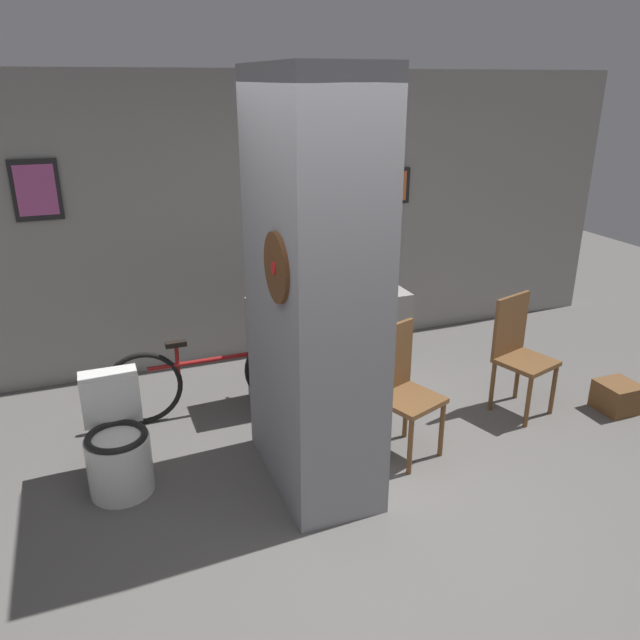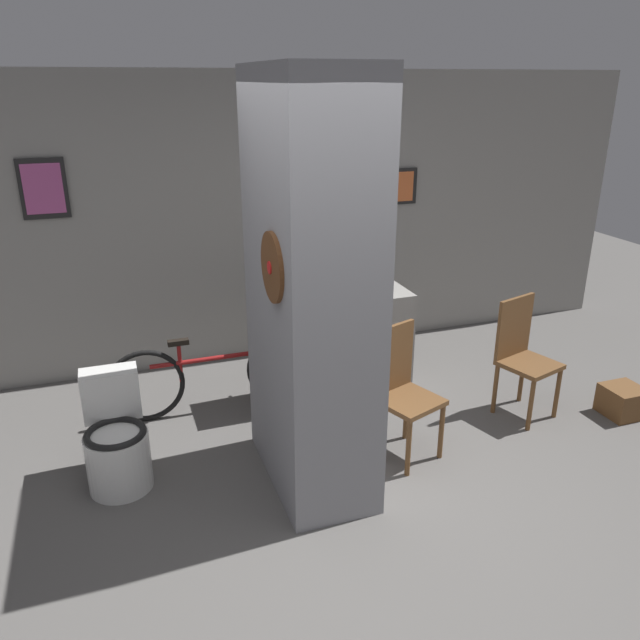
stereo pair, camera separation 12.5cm
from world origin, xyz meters
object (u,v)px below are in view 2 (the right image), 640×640
bicycle (217,374)px  chair_near_pillar (401,387)px  bottle_tall (334,284)px  toilet (117,442)px  chair_by_doorway (522,353)px

bicycle → chair_near_pillar: bearing=-43.2°
chair_near_pillar → bottle_tall: bottle_tall is taller
toilet → bicycle: (0.80, 0.75, 0.01)m
chair_by_doorway → bottle_tall: size_ratio=3.04×
chair_by_doorway → bottle_tall: (-1.30, 0.74, 0.48)m
chair_near_pillar → bottle_tall: (-0.15, 0.96, 0.48)m
toilet → chair_by_doorway: chair_by_doorway is taller
bottle_tall → chair_by_doorway: bearing=-29.7°
chair_by_doorway → bicycle: 2.42m
chair_near_pillar → chair_by_doorway: same height
bottle_tall → toilet: bearing=-159.2°
chair_by_doorway → bottle_tall: bottle_tall is taller
bottle_tall → bicycle: bearing=175.1°
chair_near_pillar → bicycle: bearing=116.7°
chair_near_pillar → chair_by_doorway: bearing=-9.6°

